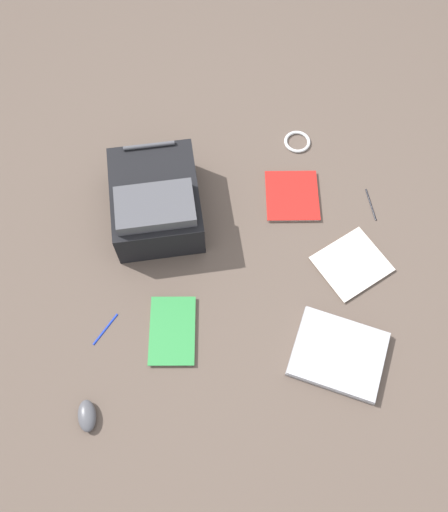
{
  "coord_description": "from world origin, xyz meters",
  "views": [
    {
      "loc": [
        -0.05,
        -0.88,
        1.88
      ],
      "look_at": [
        -0.02,
        -0.0,
        0.02
      ],
      "focal_mm": 38.29,
      "sensor_mm": 36.0,
      "label": 1
    }
  ],
  "objects_px": {
    "laptop": "(339,354)",
    "book_red": "(292,196)",
    "book_blue": "(172,331)",
    "pen_black": "(371,204)",
    "backpack": "(156,201)",
    "cable_coil": "(297,142)",
    "book_manual": "(352,264)",
    "pen_blue": "(105,329)",
    "computer_mouse": "(87,416)"
  },
  "relations": [
    {
      "from": "computer_mouse",
      "to": "book_blue",
      "type": "bearing_deg",
      "value": 36.45
    },
    {
      "from": "computer_mouse",
      "to": "pen_blue",
      "type": "xyz_separation_m",
      "value": [
        0.04,
        0.3,
        -0.02
      ]
    },
    {
      "from": "laptop",
      "to": "book_red",
      "type": "relative_size",
      "value": 1.63
    },
    {
      "from": "laptop",
      "to": "book_blue",
      "type": "relative_size",
      "value": 1.48
    },
    {
      "from": "laptop",
      "to": "pen_blue",
      "type": "distance_m",
      "value": 0.83
    },
    {
      "from": "book_blue",
      "to": "computer_mouse",
      "type": "height_order",
      "value": "computer_mouse"
    },
    {
      "from": "laptop",
      "to": "book_red",
      "type": "height_order",
      "value": "laptop"
    },
    {
      "from": "book_blue",
      "to": "pen_black",
      "type": "relative_size",
      "value": 1.78
    },
    {
      "from": "cable_coil",
      "to": "pen_blue",
      "type": "bearing_deg",
      "value": -133.74
    },
    {
      "from": "cable_coil",
      "to": "book_blue",
      "type": "bearing_deg",
      "value": -122.7
    },
    {
      "from": "book_red",
      "to": "book_blue",
      "type": "distance_m",
      "value": 0.72
    },
    {
      "from": "book_blue",
      "to": "computer_mouse",
      "type": "bearing_deg",
      "value": -134.24
    },
    {
      "from": "book_manual",
      "to": "cable_coil",
      "type": "height_order",
      "value": "cable_coil"
    },
    {
      "from": "book_red",
      "to": "computer_mouse",
      "type": "relative_size",
      "value": 2.21
    },
    {
      "from": "book_red",
      "to": "computer_mouse",
      "type": "distance_m",
      "value": 1.12
    },
    {
      "from": "book_blue",
      "to": "pen_blue",
      "type": "height_order",
      "value": "book_blue"
    },
    {
      "from": "backpack",
      "to": "book_blue",
      "type": "relative_size",
      "value": 1.71
    },
    {
      "from": "book_red",
      "to": "book_manual",
      "type": "bearing_deg",
      "value": -56.92
    },
    {
      "from": "pen_blue",
      "to": "cable_coil",
      "type": "bearing_deg",
      "value": 46.26
    },
    {
      "from": "pen_blue",
      "to": "laptop",
      "type": "bearing_deg",
      "value": -8.42
    },
    {
      "from": "computer_mouse",
      "to": "backpack",
      "type": "bearing_deg",
      "value": 64.65
    },
    {
      "from": "computer_mouse",
      "to": "pen_blue",
      "type": "height_order",
      "value": "computer_mouse"
    },
    {
      "from": "backpack",
      "to": "computer_mouse",
      "type": "xyz_separation_m",
      "value": [
        -0.22,
        -0.77,
        -0.08
      ]
    },
    {
      "from": "book_red",
      "to": "book_manual",
      "type": "distance_m",
      "value": 0.36
    },
    {
      "from": "book_blue",
      "to": "cable_coil",
      "type": "xyz_separation_m",
      "value": [
        0.52,
        0.81,
        -0.0
      ]
    },
    {
      "from": "computer_mouse",
      "to": "cable_coil",
      "type": "distance_m",
      "value": 1.36
    },
    {
      "from": "book_blue",
      "to": "pen_black",
      "type": "height_order",
      "value": "book_blue"
    },
    {
      "from": "book_manual",
      "to": "book_red",
      "type": "bearing_deg",
      "value": 123.08
    },
    {
      "from": "book_blue",
      "to": "pen_blue",
      "type": "bearing_deg",
      "value": 176.27
    },
    {
      "from": "book_red",
      "to": "backpack",
      "type": "bearing_deg",
      "value": -173.57
    },
    {
      "from": "backpack",
      "to": "cable_coil",
      "type": "xyz_separation_m",
      "value": [
        0.58,
        0.33,
        -0.09
      ]
    },
    {
      "from": "book_blue",
      "to": "pen_blue",
      "type": "xyz_separation_m",
      "value": [
        -0.24,
        0.02,
        -0.0
      ]
    },
    {
      "from": "laptop",
      "to": "pen_black",
      "type": "xyz_separation_m",
      "value": [
        0.21,
        0.6,
        -0.01
      ]
    },
    {
      "from": "backpack",
      "to": "cable_coil",
      "type": "distance_m",
      "value": 0.67
    },
    {
      "from": "book_blue",
      "to": "backpack",
      "type": "bearing_deg",
      "value": 96.78
    },
    {
      "from": "backpack",
      "to": "laptop",
      "type": "height_order",
      "value": "backpack"
    },
    {
      "from": "book_red",
      "to": "pen_black",
      "type": "height_order",
      "value": "book_red"
    },
    {
      "from": "cable_coil",
      "to": "pen_black",
      "type": "xyz_separation_m",
      "value": [
        0.27,
        -0.31,
        -0.0
      ]
    },
    {
      "from": "book_manual",
      "to": "cable_coil",
      "type": "xyz_separation_m",
      "value": [
        -0.15,
        0.57,
        0.0
      ]
    },
    {
      "from": "laptop",
      "to": "book_red",
      "type": "xyz_separation_m",
      "value": [
        -0.11,
        0.65,
        -0.01
      ]
    },
    {
      "from": "cable_coil",
      "to": "pen_black",
      "type": "height_order",
      "value": "cable_coil"
    },
    {
      "from": "book_red",
      "to": "pen_black",
      "type": "xyz_separation_m",
      "value": [
        0.31,
        -0.05,
        -0.0
      ]
    },
    {
      "from": "backpack",
      "to": "pen_blue",
      "type": "distance_m",
      "value": 0.51
    },
    {
      "from": "computer_mouse",
      "to": "cable_coil",
      "type": "height_order",
      "value": "computer_mouse"
    },
    {
      "from": "backpack",
      "to": "computer_mouse",
      "type": "distance_m",
      "value": 0.81
    },
    {
      "from": "book_blue",
      "to": "book_manual",
      "type": "xyz_separation_m",
      "value": [
        0.67,
        0.24,
        -0.0
      ]
    },
    {
      "from": "pen_black",
      "to": "pen_blue",
      "type": "distance_m",
      "value": 1.13
    },
    {
      "from": "pen_blue",
      "to": "book_red",
      "type": "bearing_deg",
      "value": 36.51
    },
    {
      "from": "book_red",
      "to": "cable_coil",
      "type": "xyz_separation_m",
      "value": [
        0.05,
        0.27,
        -0.0
      ]
    },
    {
      "from": "computer_mouse",
      "to": "pen_black",
      "type": "relative_size",
      "value": 0.73
    }
  ]
}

